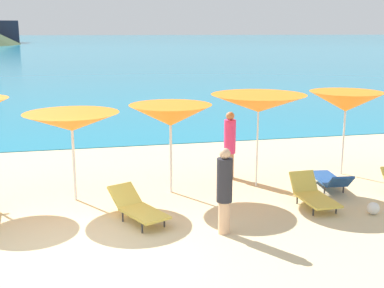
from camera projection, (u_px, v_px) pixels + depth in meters
ground_plane at (76, 140)px, 18.33m from camera, size 50.00×100.00×0.30m
ocean_water at (77, 39)px, 225.45m from camera, size 650.00×440.00×0.02m
umbrella_4 at (72, 122)px, 10.97m from camera, size 2.16×2.16×2.01m
umbrella_5 at (170, 115)px, 11.49m from camera, size 2.01×2.01×2.10m
umbrella_6 at (258, 103)px, 11.88m from camera, size 2.39×2.39×2.28m
umbrella_7 at (346, 102)px, 12.99m from camera, size 1.95×1.95×2.22m
lounge_chair_1 at (330, 179)px, 12.03m from camera, size 0.71×1.69×0.56m
lounge_chair_2 at (138, 207)px, 10.02m from camera, size 1.17×1.65×0.61m
lounge_chair_7 at (313, 194)px, 10.90m from camera, size 0.65×1.41×0.64m
beachgoer_0 at (224, 189)px, 9.28m from camera, size 0.30×0.30×1.66m
beachgoer_1 at (230, 143)px, 12.86m from camera, size 0.30×0.30×1.75m
beach_ball at (373, 208)px, 10.43m from camera, size 0.26×0.26×0.26m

